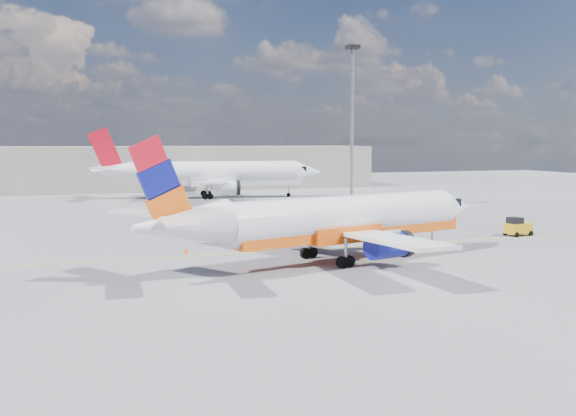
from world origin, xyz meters
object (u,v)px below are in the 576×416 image
object	(u,v)px
main_jet	(336,220)
second_jet	(213,174)
gse_tug	(518,227)
traffic_cone	(186,251)

from	to	relation	value
main_jet	second_jet	world-z (taller)	second_jet
second_jet	gse_tug	size ratio (longest dim) A/B	13.64
main_jet	traffic_cone	size ratio (longest dim) A/B	48.81
second_jet	main_jet	bearing A→B (deg)	-84.19
second_jet	traffic_cone	world-z (taller)	second_jet
main_jet	gse_tug	world-z (taller)	main_jet
main_jet	gse_tug	bearing A→B (deg)	1.50
main_jet	gse_tug	distance (m)	22.51
main_jet	traffic_cone	distance (m)	12.35
second_jet	traffic_cone	bearing A→B (deg)	-95.84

